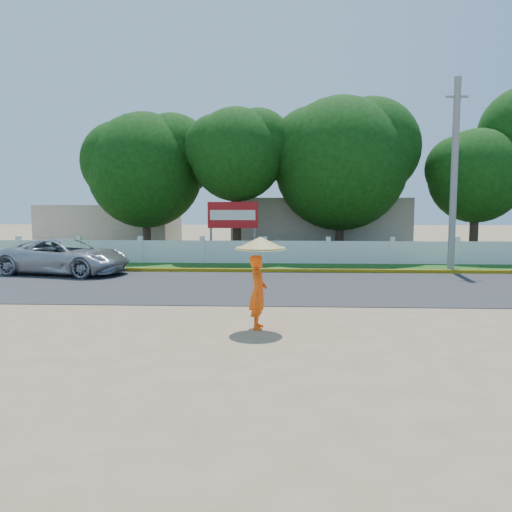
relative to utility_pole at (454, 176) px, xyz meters
The scene contains 12 objects.
ground 12.51m from the utility_pole, 131.96° to the right, with size 120.00×120.00×0.00m, color #9E8460.
road 9.87m from the utility_pole, 151.43° to the right, with size 60.00×7.00×0.02m, color #38383A.
grass_verge 8.92m from the utility_pole, behind, with size 60.00×3.50×0.03m, color #2D601E.
curb 8.88m from the utility_pole, behind, with size 40.00×0.18×0.16m, color yellow.
fence 8.97m from the utility_pole, 163.27° to the left, with size 40.00×0.10×1.10m, color silver.
building_near 10.69m from the utility_pole, 118.22° to the left, with size 10.00×6.00×3.20m, color #B7AD99.
building_far 20.78m from the utility_pole, 150.40° to the left, with size 8.00×5.00×2.80m, color #B7AD99.
utility_pole is the anchor object (origin of this frame).
vehicle 16.30m from the utility_pole, behind, with size 2.40×5.20×1.44m, color #ACAEB4.
monk_with_parasol 13.08m from the utility_pole, 126.97° to the right, with size 1.14×1.14×2.08m.
billboard 10.34m from the utility_pole, 159.99° to the left, with size 2.50×0.13×2.95m.
tree_row 6.21m from the utility_pole, 115.54° to the left, with size 28.18×7.46×9.49m.
Camera 1 is at (0.66, -12.45, 2.76)m, focal length 35.00 mm.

